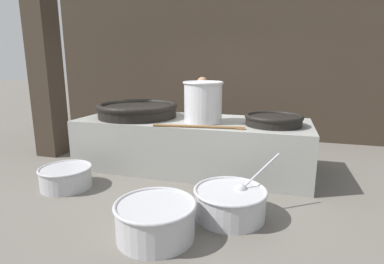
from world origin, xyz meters
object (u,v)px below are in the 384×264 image
at_px(giant_wok_near, 138,110).
at_px(prep_bowl_extra, 156,218).
at_px(cook, 202,112).
at_px(giant_wok_far, 274,120).
at_px(prep_bowl_vegetables, 230,201).
at_px(prep_bowl_meat, 66,176).
at_px(stock_pot, 203,101).

xyz_separation_m(giant_wok_near, prep_bowl_extra, (1.23, -2.10, -0.75)).
relative_size(giant_wok_near, cook, 0.93).
distance_m(giant_wok_far, cook, 1.77).
xyz_separation_m(prep_bowl_vegetables, prep_bowl_extra, (-0.64, -0.62, 0.02)).
bearing_deg(prep_bowl_extra, giant_wok_far, 62.88).
distance_m(giant_wok_far, prep_bowl_meat, 3.10).
distance_m(prep_bowl_vegetables, prep_bowl_extra, 0.90).
relative_size(giant_wok_far, prep_bowl_meat, 1.18).
xyz_separation_m(stock_pot, prep_bowl_vegetables, (0.67, -1.33, -0.96)).
height_order(giant_wok_far, stock_pot, stock_pot).
bearing_deg(giant_wok_far, prep_bowl_vegetables, -105.61).
bearing_deg(prep_bowl_meat, giant_wok_far, 23.98).
relative_size(cook, prep_bowl_vegetables, 1.59).
bearing_deg(prep_bowl_extra, cook, 96.58).
relative_size(prep_bowl_vegetables, prep_bowl_extra, 1.12).
bearing_deg(prep_bowl_vegetables, prep_bowl_meat, 175.84).
distance_m(prep_bowl_vegetables, prep_bowl_meat, 2.37).
xyz_separation_m(stock_pot, prep_bowl_meat, (-1.68, -1.16, -0.98)).
xyz_separation_m(giant_wok_near, prep_bowl_meat, (-0.49, -1.31, -0.79)).
relative_size(stock_pot, prep_bowl_vegetables, 0.68).
relative_size(giant_wok_near, prep_bowl_extra, 1.66).
xyz_separation_m(stock_pot, prep_bowl_extra, (0.03, -1.96, -0.95)).
bearing_deg(prep_bowl_vegetables, stock_pot, 116.85).
xyz_separation_m(cook, prep_bowl_vegetables, (1.00, -2.49, -0.61)).
bearing_deg(stock_pot, giant_wok_near, 172.99).
distance_m(cook, prep_bowl_meat, 2.76).
bearing_deg(cook, prep_bowl_extra, 98.17).
relative_size(giant_wok_near, prep_bowl_vegetables, 1.47).
relative_size(stock_pot, prep_bowl_extra, 0.77).
distance_m(stock_pot, prep_bowl_extra, 2.17).
height_order(cook, prep_bowl_meat, cook).
xyz_separation_m(giant_wok_far, cook, (-1.39, 1.10, -0.11)).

